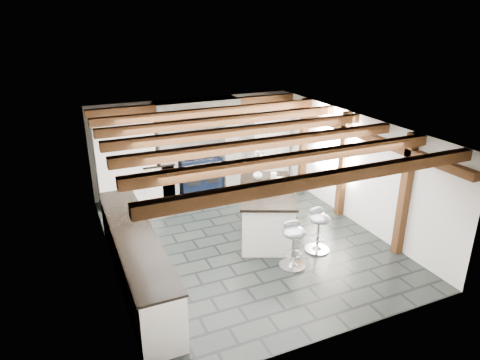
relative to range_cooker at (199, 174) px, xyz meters
name	(u,v)px	position (x,y,z in m)	size (l,w,h in m)	color
ground	(244,239)	(0.00, -2.68, -0.47)	(6.00, 6.00, 0.00)	black
room_shell	(190,171)	(-0.61, -1.26, 0.60)	(6.00, 6.03, 6.00)	white
range_cooker	(199,174)	(0.00, 0.00, 0.00)	(1.00, 0.63, 0.99)	black
kitchen_island	(266,210)	(0.52, -2.62, 0.04)	(1.76, 2.23, 1.31)	white
bar_stool_near	(318,225)	(1.09, -3.62, 0.07)	(0.46, 0.46, 0.86)	silver
bar_stool_far	(293,239)	(0.39, -3.91, 0.07)	(0.48, 0.48, 0.86)	silver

